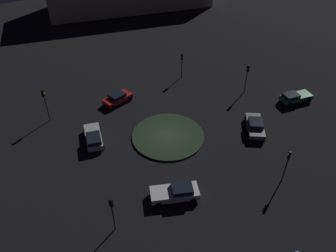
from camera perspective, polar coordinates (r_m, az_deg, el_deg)
ground_plane at (r=39.11m, az=0.00°, el=-1.80°), size 114.37×114.37×0.00m
roundabout_island at (r=39.04m, az=0.00°, el=-1.69°), size 8.40×8.40×0.20m
car_red at (r=44.71m, az=-8.56°, el=4.75°), size 4.19×2.88×1.35m
car_green at (r=47.36m, az=20.75°, el=4.62°), size 4.31×2.44×1.39m
car_grey at (r=40.83m, az=14.57°, el=0.10°), size 3.90×4.71×1.43m
car_white at (r=32.30m, az=1.37°, el=-11.14°), size 4.93×3.32×1.46m
car_silver at (r=38.88m, az=-12.53°, el=-1.87°), size 2.74×4.63×1.32m
traffic_light_east at (r=46.20m, az=13.26°, el=8.65°), size 0.38×0.34×4.20m
traffic_light_northeast at (r=48.64m, az=2.37°, el=10.99°), size 0.37×0.39×3.86m
traffic_light_southeast at (r=34.20m, az=19.63°, el=-5.51°), size 0.37×0.40×3.94m
traffic_light_southwest at (r=28.82m, az=-9.47°, el=-13.59°), size 0.39×0.38×4.04m
traffic_light_northwest at (r=42.24m, az=-20.19°, el=4.29°), size 0.39×0.38×4.42m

